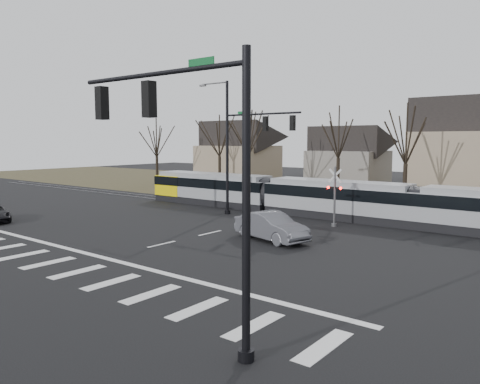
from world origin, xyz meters
The scene contains 15 objects.
ground centered at (0.00, 0.00, 0.00)m, with size 140.00×140.00×0.00m, color black.
grass_verge centered at (0.00, 32.00, 0.01)m, with size 140.00×28.00×0.01m, color #38331E.
crosswalk centered at (0.00, -4.00, 0.01)m, with size 27.00×2.60×0.01m.
stop_line centered at (0.00, -1.80, 0.01)m, with size 28.00×0.35×0.01m, color silver.
lane_dashes centered at (0.00, 16.00, 0.01)m, with size 0.18×30.00×0.01m.
rail_pair centered at (0.00, 15.80, 0.03)m, with size 90.00×1.52×0.06m.
tram centered at (3.52, 16.00, 1.51)m, with size 36.55×2.71×2.77m.
sedan centered at (4.14, 6.63, 0.81)m, with size 5.18×2.91×1.62m, color #5B5C64.
signal_pole_near_right centered at (10.11, -6.00, 5.17)m, with size 6.72×0.44×8.00m.
signal_pole_far centered at (-2.41, 12.50, 5.70)m, with size 9.28×0.44×10.20m.
rail_crossing_signal centered at (5.00, 12.79, 1.89)m, with size 1.08×0.36×4.00m.
tree_row centered at (2.00, 26.00, 5.00)m, with size 59.20×7.20×10.00m.
house_a centered at (-20.00, 34.00, 4.46)m, with size 9.72×8.64×8.60m.
house_b centered at (-5.00, 36.00, 3.97)m, with size 8.64×7.56×7.65m.
house_c centered at (9.00, 33.00, 5.23)m, with size 10.80×8.64×10.10m.
Camera 1 is at (19.06, -15.23, 5.71)m, focal length 35.00 mm.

